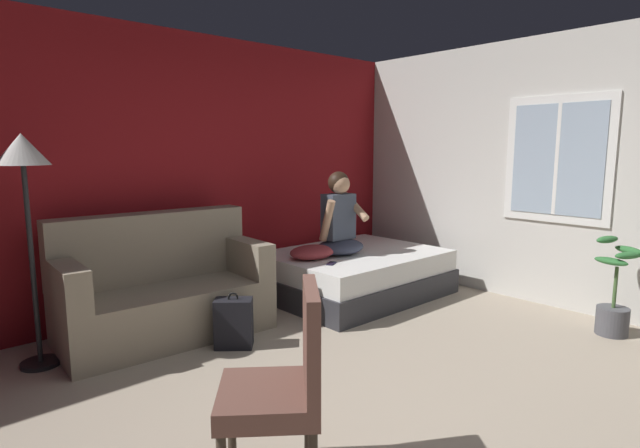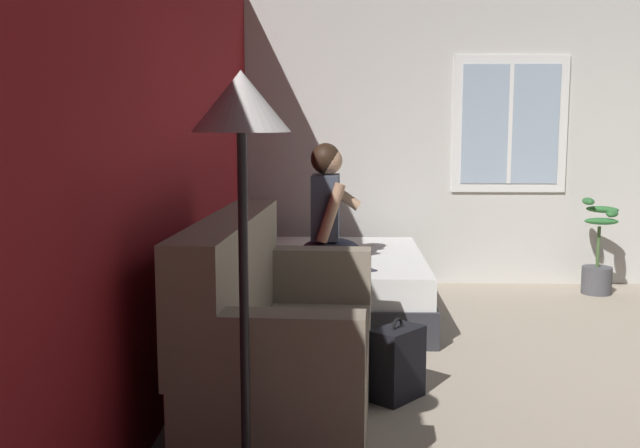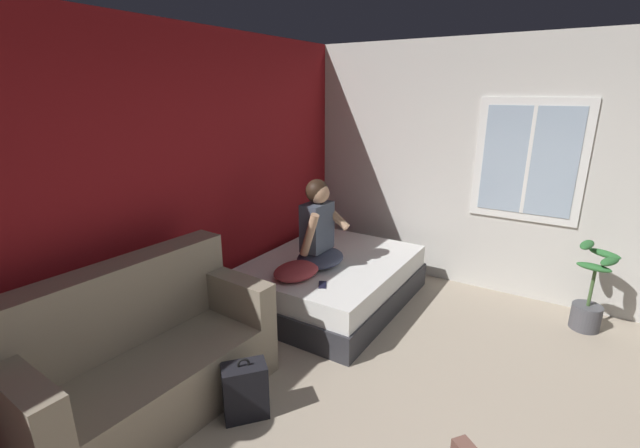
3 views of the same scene
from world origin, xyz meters
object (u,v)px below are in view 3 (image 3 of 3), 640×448
backpack (245,391)px  couch (144,358)px  throw_pillow (296,271)px  cell_phone (322,285)px  potted_plant (589,300)px  bed (332,280)px  person_seated (319,231)px

backpack → couch: bearing=115.2°
throw_pillow → couch: bearing=171.1°
couch → backpack: size_ratio=3.80×
couch → cell_phone: couch is taller
cell_phone → potted_plant: 2.50m
bed → backpack: size_ratio=4.06×
backpack → throw_pillow: (1.20, 0.41, 0.36)m
backpack → potted_plant: size_ratio=0.54×
bed → couch: 2.10m
bed → backpack: bed is taller
throw_pillow → cell_phone: (-0.01, -0.29, -0.07)m
bed → person_seated: (-0.20, 0.03, 0.60)m
couch → throw_pillow: size_ratio=3.63×
bed → throw_pillow: throw_pillow is taller
cell_phone → potted_plant: bearing=3.9°
bed → throw_pillow: bearing=176.0°
bed → backpack: bearing=-168.4°
backpack → cell_phone: size_ratio=3.18×
person_seated → potted_plant: (0.99, -2.36, -0.53)m
throw_pillow → person_seated: bearing=-1.1°
throw_pillow → backpack: bearing=-161.3°
couch → backpack: 0.74m
couch → bed: bearing=-7.6°
person_seated → throw_pillow: (-0.38, 0.01, -0.29)m
cell_phone → person_seated: bearing=96.6°
backpack → cell_phone: (1.19, 0.11, 0.29)m
couch → person_seated: bearing=-7.4°
potted_plant → backpack: bearing=142.7°
throw_pillow → potted_plant: bearing=-59.8°
backpack → potted_plant: potted_plant is taller
person_seated → throw_pillow: 0.47m
couch → cell_phone: size_ratio=12.09×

